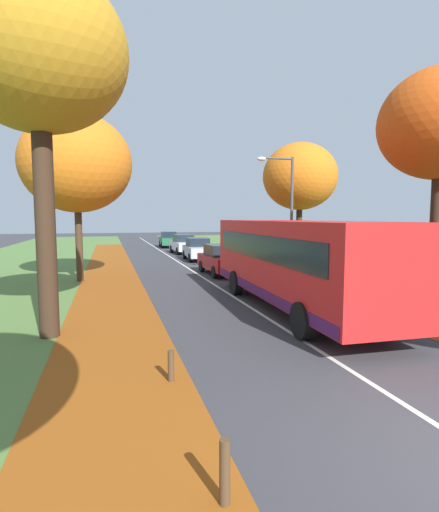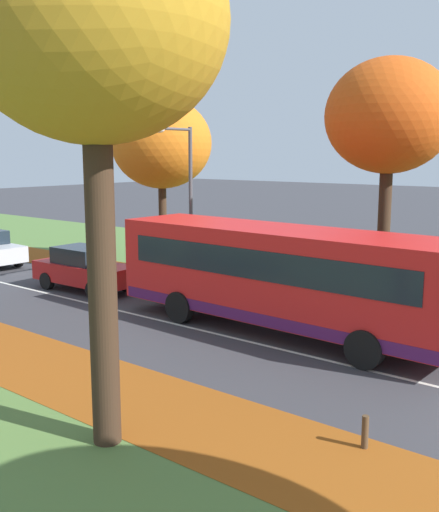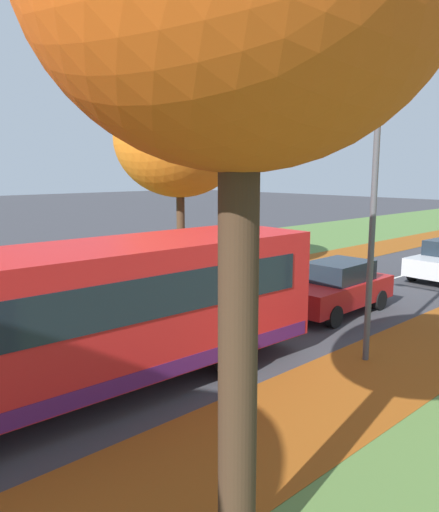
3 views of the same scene
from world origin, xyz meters
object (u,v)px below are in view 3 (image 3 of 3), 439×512
object	(u,v)px
tree_left_mid	(180,138)
streetlamp_right	(361,200)
bus	(84,314)
car_red_lead	(337,287)

from	to	relation	value
tree_left_mid	streetlamp_right	bearing A→B (deg)	-14.27
streetlamp_right	tree_left_mid	bearing A→B (deg)	165.73
streetlamp_right	bus	world-z (taller)	streetlamp_right
streetlamp_right	car_red_lead	bearing A→B (deg)	130.41
streetlamp_right	car_red_lead	world-z (taller)	streetlamp_right
streetlamp_right	car_red_lead	distance (m)	4.75
tree_left_mid	car_red_lead	world-z (taller)	tree_left_mid
streetlamp_right	bus	xyz separation A→B (m)	(-2.35, -5.77, -2.04)
tree_left_mid	car_red_lead	size ratio (longest dim) A/B	1.89
tree_left_mid	car_red_lead	distance (m)	8.75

